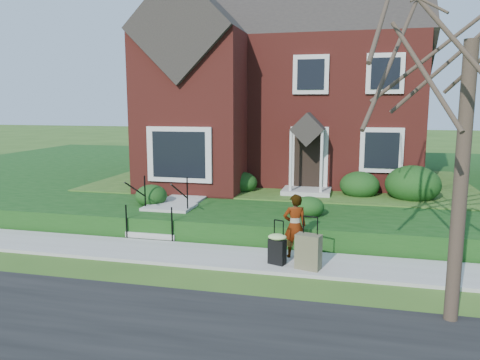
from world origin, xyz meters
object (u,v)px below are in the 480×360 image
(tree_verge, at_px, (474,10))
(front_steps, at_px, (164,216))
(woman, at_px, (295,226))
(suitcase_olive, at_px, (308,252))
(suitcase_black, at_px, (277,247))

(tree_verge, bearing_deg, front_steps, 149.79)
(woman, distance_m, suitcase_olive, 0.90)
(tree_verge, bearing_deg, suitcase_olive, 146.04)
(suitcase_black, xyz_separation_m, suitcase_olive, (0.71, -0.14, -0.00))
(front_steps, relative_size, suitcase_black, 2.01)
(suitcase_olive, height_order, tree_verge, tree_verge)
(woman, xyz_separation_m, tree_verge, (2.96, -2.46, 4.22))
(woman, relative_size, suitcase_olive, 1.30)
(front_steps, xyz_separation_m, woman, (3.92, -1.55, 0.36))
(front_steps, bearing_deg, suitcase_black, -30.59)
(woman, xyz_separation_m, suitcase_black, (-0.31, -0.58, -0.36))
(woman, height_order, tree_verge, tree_verge)
(woman, relative_size, tree_verge, 0.21)
(suitcase_black, relative_size, tree_verge, 0.14)
(suitcase_black, distance_m, suitcase_olive, 0.72)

